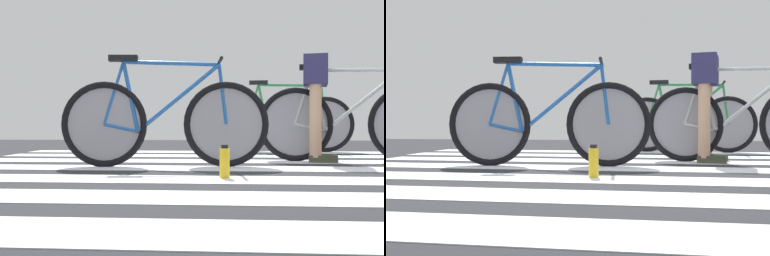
# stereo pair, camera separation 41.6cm
# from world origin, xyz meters

# --- Properties ---
(ground) EXTENTS (18.00, 14.00, 0.02)m
(ground) POSITION_xyz_m (0.00, 0.00, 0.01)
(ground) COLOR #27282C
(crosswalk_markings) EXTENTS (5.39, 4.97, 0.00)m
(crosswalk_markings) POSITION_xyz_m (0.03, 0.04, 0.02)
(crosswalk_markings) COLOR silver
(crosswalk_markings) RESTS_ON ground
(bicycle_1_of_3) EXTENTS (1.73, 0.52, 0.93)m
(bicycle_1_of_3) POSITION_xyz_m (-0.61, 0.16, 0.41)
(bicycle_1_of_3) COLOR black
(bicycle_1_of_3) RESTS_ON ground
(bicycle_2_of_3) EXTENTS (1.72, 0.55, 0.93)m
(bicycle_2_of_3) POSITION_xyz_m (1.07, 0.78, 0.41)
(bicycle_2_of_3) COLOR black
(bicycle_2_of_3) RESTS_ON ground
(cyclist_2_of_3) EXTENTS (0.37, 0.44, 1.01)m
(cyclist_2_of_3) POSITION_xyz_m (0.76, 0.83, 0.67)
(cyclist_2_of_3) COLOR tan
(cyclist_2_of_3) RESTS_ON ground
(bicycle_3_of_3) EXTENTS (1.74, 0.52, 0.93)m
(bicycle_3_of_3) POSITION_xyz_m (0.67, 2.45, 0.41)
(bicycle_3_of_3) COLOR black
(bicycle_3_of_3) RESTS_ON ground
(water_bottle) EXTENTS (0.07, 0.07, 0.22)m
(water_bottle) POSITION_xyz_m (-0.11, -0.64, 0.13)
(water_bottle) COLOR gold
(water_bottle) RESTS_ON ground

